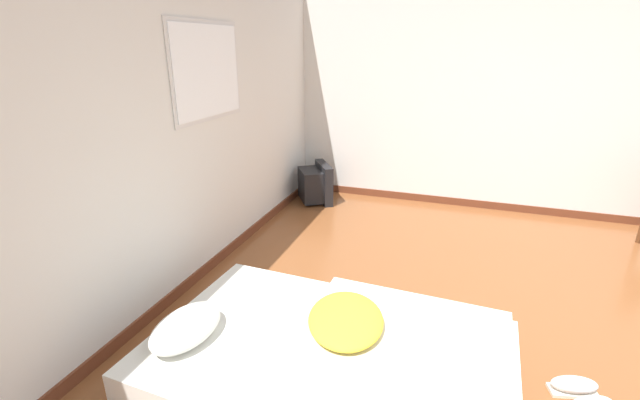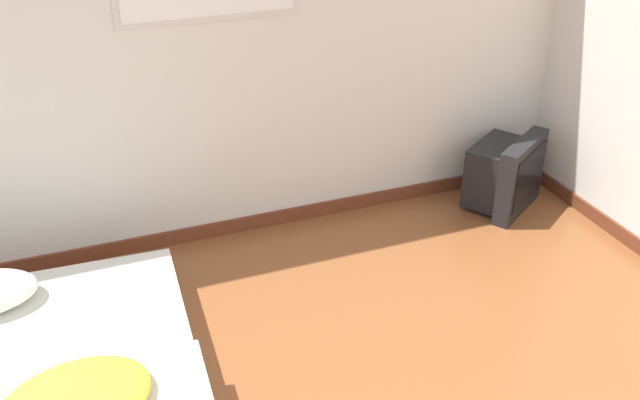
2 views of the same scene
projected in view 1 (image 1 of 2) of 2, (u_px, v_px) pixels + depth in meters
name	position (u px, v px, depth m)	size (l,w,h in m)	color
ground_plane	(574.00, 380.00, 2.55)	(20.00, 20.00, 0.00)	brown
wall_back	(154.00, 135.00, 2.97)	(8.13, 0.08, 2.60)	silver
wall_right	(544.00, 102.00, 4.68)	(0.08, 7.99, 2.60)	silver
mattress_bed	(331.00, 358.00, 2.53)	(1.45, 2.15, 0.36)	silver
crt_tv	(316.00, 184.00, 5.38)	(0.59, 0.55, 0.48)	black
sneaker_pair	(582.00, 396.00, 2.37)	(0.33, 0.34, 0.10)	silver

